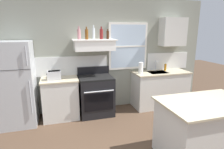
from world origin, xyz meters
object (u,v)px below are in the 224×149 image
Objects in this scene: bottle_rose_pink at (79,34)px; bottle_clear_tall at (94,33)px; bottle_brown_stout at (108,35)px; kitchen_island at (205,129)px; paper_towel_roll at (141,68)px; bottle_amber_wine at (87,34)px; dish_soap_bottle at (165,67)px; toaster at (54,75)px; refrigerator at (16,84)px; stove_range at (96,95)px; bottle_red_label_wine at (101,34)px.

bottle_clear_tall reaches higher than bottle_rose_pink.
bottle_brown_stout is (0.66, 0.09, -0.02)m from bottle_rose_pink.
kitchen_island is (0.98, -2.11, -1.38)m from bottle_brown_stout.
bottle_brown_stout is 0.84× the size of paper_towel_roll.
bottle_amber_wine is at bearing 6.58° from bottle_rose_pink.
bottle_rose_pink is 1.55× the size of dish_soap_bottle.
bottle_rose_pink is 0.34m from bottle_clear_tall.
toaster reaches higher than kitchen_island.
bottle_clear_tall is at bearing -179.84° from bottle_brown_stout.
refrigerator is 6.44× the size of paper_towel_roll.
kitchen_island is at bearing -33.33° from refrigerator.
bottle_clear_tall is (-0.00, 0.14, 1.41)m from stove_range.
bottle_amber_wine is 0.34m from bottle_red_label_wine.
refrigerator is at bearing -178.76° from paper_towel_roll.
toaster is at bearing -172.81° from bottle_red_label_wine.
dish_soap_bottle is 2.25m from kitchen_island.
bottle_red_label_wine is at bearing 4.53° from refrigerator.
bottle_brown_stout is at bearing 5.87° from bottle_red_label_wine.
bottle_rose_pink is at bearing -171.95° from bottle_red_label_wine.
refrigerator is 1.79m from bottle_amber_wine.
stove_range is (0.90, 0.01, -0.54)m from toaster.
bottle_amber_wine is 1.52× the size of dish_soap_bottle.
bottle_clear_tall is 0.33m from bottle_brown_stout.
bottle_rose_pink is at bearing 3.17° from refrigerator.
bottle_brown_stout is at bearing 114.99° from kitchen_island.
bottle_clear_tall is 0.18m from bottle_red_label_wine.
refrigerator is 1.70m from stove_range.
dish_soap_bottle is (1.88, 0.14, 0.54)m from stove_range.
stove_range and dish_soap_bottle have the same top height.
kitchen_island is at bearing -56.35° from stove_range.
bottle_brown_stout reaches higher than stove_range.
toaster reaches higher than dish_soap_bottle.
bottle_amber_wine reaches higher than paper_towel_roll.
paper_towel_roll is (2.79, 0.06, 0.18)m from refrigerator.
dish_soap_bottle is at bearing 1.91° from bottle_amber_wine.
toaster is 1.38m from bottle_red_label_wine.
bottle_amber_wine is at bearing 6.46° from toaster.
refrigerator is 1.94m from bottle_clear_tall.
dish_soap_bottle is at bearing 74.91° from kitchen_island.
toaster is 1.07× the size of bottle_red_label_wine.
bottle_amber_wine is (0.73, 0.08, 0.85)m from toaster.
kitchen_island is (2.96, -1.95, -0.41)m from refrigerator.
bottle_red_label_wine is (0.17, -0.02, -0.01)m from bottle_clear_tall.
bottle_red_label_wine reaches higher than refrigerator.
bottle_amber_wine reaches higher than kitchen_island.
bottle_rose_pink reaches higher than bottle_brown_stout.
stove_range is 1.28m from paper_towel_roll.
bottle_red_label_wine reaches higher than paper_towel_roll.
bottle_rose_pink reaches higher than bottle_amber_wine.
bottle_amber_wine is (0.17, 0.02, -0.00)m from bottle_rose_pink.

